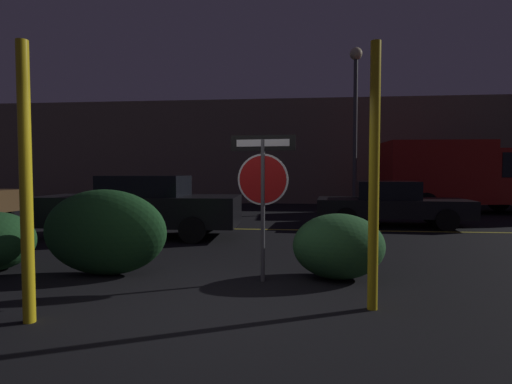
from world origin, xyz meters
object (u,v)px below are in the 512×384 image
Objects in this scene: stop_sign at (263,178)px; hedge_bush_2 at (105,232)px; passing_car_2 at (141,206)px; passing_car_3 at (390,203)px; yellow_pole_left at (26,183)px; street_lamp at (355,101)px; hedge_bush_3 at (338,246)px; yellow_pole_right at (374,177)px; delivery_truck at (468,173)px.

hedge_bush_2 is (-2.44, 0.12, -0.83)m from stop_sign.
passing_car_3 is (6.56, 2.70, -0.09)m from passing_car_2.
yellow_pole_left is at bearing -136.09° from stop_sign.
hedge_bush_2 is at bearing -116.97° from street_lamp.
passing_car_2 is at bearing 100.10° from yellow_pole_left.
passing_car_2 is 9.72m from street_lamp.
yellow_pole_left is (-2.31, -1.83, -0.03)m from stop_sign.
street_lamp is (1.69, 10.15, 3.90)m from hedge_bush_3.
street_lamp reaches higher than stop_sign.
hedge_bush_3 is at bearing 18.12° from stop_sign.
hedge_bush_2 is at bearing 162.62° from yellow_pole_right.
yellow_pole_right is at bearing -9.10° from passing_car_3.
passing_car_2 reaches higher than passing_car_3.
delivery_truck reaches higher than passing_car_2.
stop_sign is 0.43× the size of passing_car_2.
street_lamp is (-4.40, -0.30, 2.82)m from delivery_truck.
stop_sign is at bearing 141.70° from yellow_pole_right.
hedge_bush_3 is 6.56m from passing_car_3.
passing_car_2 is 7.09m from passing_car_3.
passing_car_2 is at bearing 103.37° from hedge_bush_2.
passing_car_2 is at bearing 136.90° from stop_sign.
passing_car_3 is at bearing 75.73° from yellow_pole_right.
delivery_truck reaches higher than passing_car_3.
street_lamp is (-0.47, 3.96, 3.71)m from passing_car_3.
yellow_pole_left is at bearing -112.64° from street_lamp.
stop_sign is 2.95m from yellow_pole_left.
hedge_bush_2 is 3.55m from hedge_bush_3.
hedge_bush_3 is (1.10, 0.25, -1.01)m from stop_sign.
stop_sign is at bearing -105.03° from street_lamp.
street_lamp is (2.79, 10.40, 2.89)m from stop_sign.
yellow_pole_left is 2.16× the size of hedge_bush_3.
stop_sign is 12.89m from delivery_truck.
passing_car_2 is 12.61m from delivery_truck.
delivery_truck is (5.84, 11.77, 0.04)m from yellow_pole_right.
hedge_bush_3 is 0.21× the size of street_lamp.
yellow_pole_right is at bearing -17.38° from hedge_bush_2.
passing_car_2 is (-3.30, 3.74, -0.74)m from stop_sign.
hedge_bush_2 is at bearing -36.87° from passing_car_3.
yellow_pole_right is 0.68× the size of passing_car_3.
stop_sign is 1.56× the size of hedge_bush_3.
hedge_bush_2 is (-0.13, 1.95, -0.80)m from yellow_pole_left.
delivery_truck is at bearing 61.59° from stop_sign.
stop_sign is at bearing -167.38° from hedge_bush_3.
stop_sign is 7.27m from passing_car_3.
hedge_bush_3 is 5.63m from passing_car_2.
yellow_pole_right is 0.47× the size of street_lamp.
street_lamp reaches higher than yellow_pole_right.
stop_sign is 11.15m from street_lamp.
yellow_pole_left is at bearing -168.21° from yellow_pole_right.
yellow_pole_left is 15.72m from delivery_truck.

